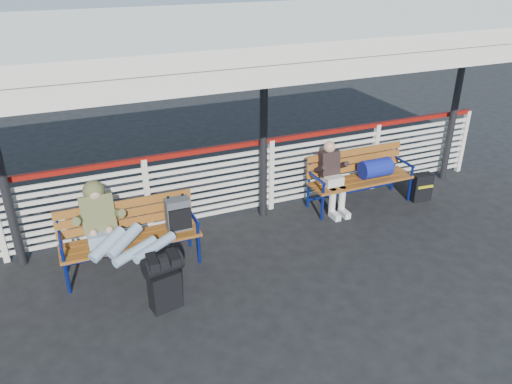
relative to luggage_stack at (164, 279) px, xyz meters
name	(u,v)px	position (x,y,z in m)	size (l,w,h in m)	color
ground	(185,306)	(0.21, -0.08, -0.40)	(60.00, 60.00, 0.00)	black
fence	(147,193)	(0.21, 1.82, 0.26)	(12.08, 0.08, 1.24)	silver
canopy	(146,35)	(0.21, 0.79, 2.64)	(12.60, 3.60, 3.16)	silver
luggage_stack	(164,279)	(0.00, 0.00, 0.00)	(0.49, 0.33, 0.74)	black
bench_left	(144,225)	(-0.01, 1.03, 0.19)	(1.80, 0.56, 0.92)	#965E1D
bench_right	(366,171)	(3.76, 1.42, 0.18)	(1.80, 0.56, 0.92)	#965E1D
traveler_man	(121,237)	(-0.35, 0.69, 0.27)	(0.94, 1.63, 0.77)	#9CB8D2
companion_person	(332,176)	(3.10, 1.40, 0.19)	(0.32, 0.66, 1.15)	beige
suitcase_side	(421,187)	(4.70, 1.11, -0.16)	(0.36, 0.24, 0.48)	black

